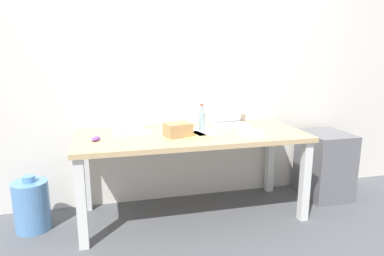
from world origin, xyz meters
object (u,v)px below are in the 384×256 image
at_px(laptop_left, 131,127).
at_px(cardboard_box, 178,130).
at_px(water_cooler_jug, 32,205).
at_px(computer_mouse, 96,139).
at_px(desk, 192,144).
at_px(filing_cabinet, 324,165).
at_px(beer_bottle, 202,121).
at_px(laptop_right, 229,120).

distance_m(laptop_left, cardboard_box, 0.43).
bearing_deg(water_cooler_jug, computer_mouse, -11.25).
bearing_deg(desk, computer_mouse, -177.02).
bearing_deg(filing_cabinet, water_cooler_jug, -179.64).
xyz_separation_m(beer_bottle, cardboard_box, (-0.24, -0.13, -0.04)).
distance_m(computer_mouse, water_cooler_jug, 0.77).
xyz_separation_m(water_cooler_jug, filing_cabinet, (2.68, 0.02, 0.12)).
bearing_deg(desk, beer_bottle, 36.81).
xyz_separation_m(laptop_right, computer_mouse, (-1.20, -0.27, -0.04)).
bearing_deg(water_cooler_jug, filing_cabinet, 0.36).
bearing_deg(water_cooler_jug, desk, -2.85).
xyz_separation_m(laptop_left, laptop_right, (0.91, 0.06, 0.01)).
bearing_deg(beer_bottle, computer_mouse, -172.27).
height_order(computer_mouse, water_cooler_jug, computer_mouse).
bearing_deg(beer_bottle, water_cooler_jug, -179.41).
relative_size(laptop_left, beer_bottle, 1.44).
distance_m(laptop_right, cardboard_box, 0.61).
relative_size(beer_bottle, water_cooler_jug, 0.52).
height_order(computer_mouse, filing_cabinet, computer_mouse).
xyz_separation_m(beer_bottle, water_cooler_jug, (-1.42, -0.01, -0.62)).
relative_size(desk, beer_bottle, 8.16).
bearing_deg(filing_cabinet, laptop_right, 171.43).
height_order(beer_bottle, cardboard_box, beer_bottle).
relative_size(desk, cardboard_box, 9.40).
bearing_deg(computer_mouse, cardboard_box, 23.91).
relative_size(laptop_right, water_cooler_jug, 0.77).
xyz_separation_m(computer_mouse, cardboard_box, (0.65, -0.01, 0.04)).
bearing_deg(desk, laptop_right, 28.50).
height_order(computer_mouse, cardboard_box, cardboard_box).
xyz_separation_m(desk, laptop_left, (-0.50, 0.17, 0.14)).
bearing_deg(cardboard_box, filing_cabinet, 5.14).
bearing_deg(filing_cabinet, desk, -176.55).
bearing_deg(beer_bottle, laptop_right, 25.27).
bearing_deg(computer_mouse, laptop_right, 37.48).
distance_m(laptop_left, computer_mouse, 0.36).
xyz_separation_m(cardboard_box, water_cooler_jug, (-1.18, 0.12, -0.58)).
relative_size(computer_mouse, water_cooler_jug, 0.22).
height_order(cardboard_box, water_cooler_jug, cardboard_box).
height_order(laptop_right, beer_bottle, laptop_right).
relative_size(laptop_left, computer_mouse, 3.39).
bearing_deg(laptop_left, cardboard_box, -31.38).
bearing_deg(laptop_right, cardboard_box, -153.06).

